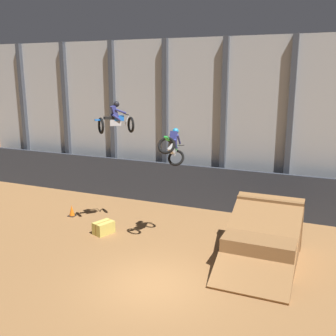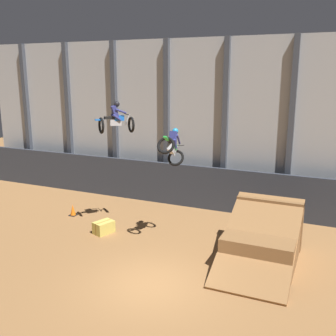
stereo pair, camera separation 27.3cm
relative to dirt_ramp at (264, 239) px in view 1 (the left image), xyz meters
The scene contains 8 objects.
ground_plane 4.96m from the dirt_ramp, 130.79° to the right, with size 60.00×60.00×0.00m, color olive.
arena_back_wall 7.44m from the dirt_ramp, 119.90° to the left, with size 32.00×0.40×9.04m.
lower_barrier 5.66m from the dirt_ramp, 124.58° to the left, with size 31.36×0.20×2.35m.
dirt_ramp is the anchor object (origin of this frame).
rider_bike_left_air 8.16m from the dirt_ramp, behind, with size 1.57×1.62×1.46m.
rider_bike_right_air 5.23m from the dirt_ramp, behind, with size 0.82×1.72×1.68m.
traffic_cone_near_ramp 9.96m from the dirt_ramp, behind, with size 0.36×0.36×0.58m.
hay_bale_trackside 7.20m from the dirt_ramp, behind, with size 0.87×1.05×0.57m.
Camera 1 is at (5.31, -11.20, 7.20)m, focal length 42.00 mm.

